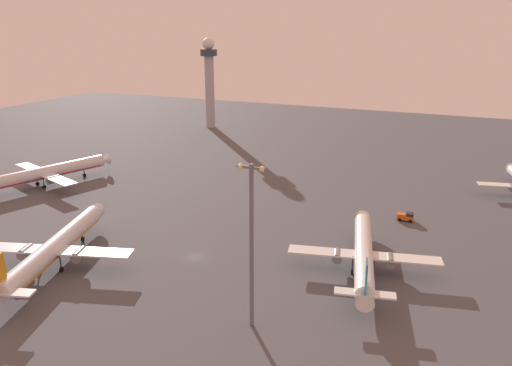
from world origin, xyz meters
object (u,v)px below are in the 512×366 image
cargo_loader (406,217)px  apron_light_west (252,238)px  airplane_mid_apron (54,249)px  airplane_taxiway_distant (364,254)px  control_tower (209,77)px  airplane_near_gate (46,173)px

cargo_loader → apron_light_west: apron_light_west is taller
airplane_mid_apron → cargo_loader: size_ratio=9.98×
apron_light_west → airplane_taxiway_distant: bearing=63.7°
control_tower → apron_light_west: control_tower is taller
airplane_mid_apron → airplane_taxiway_distant: airplane_mid_apron is taller
airplane_near_gate → apron_light_west: (89.50, -43.22, 11.84)m
airplane_taxiway_distant → cargo_loader: 31.77m
apron_light_west → control_tower: bearing=120.7°
airplane_mid_apron → airplane_taxiway_distant: 64.01m
apron_light_west → cargo_loader: bearing=72.8°
control_tower → apron_light_west: (86.18, -145.11, -8.34)m
control_tower → cargo_loader: size_ratio=9.97×
cargo_loader → apron_light_west: bearing=-21.0°
airplane_taxiway_distant → apron_light_west: size_ratio=1.39×
airplane_mid_apron → airplane_near_gate: 59.18m
airplane_mid_apron → apron_light_west: bearing=-20.5°
airplane_mid_apron → airplane_taxiway_distant: size_ratio=1.08×
control_tower → apron_light_west: size_ratio=1.50×
airplane_taxiway_distant → apron_light_west: (-13.20, -26.70, 12.22)m
control_tower → apron_light_west: 168.98m
airplane_taxiway_distant → apron_light_west: apron_light_west is taller
airplane_taxiway_distant → airplane_near_gate: (-102.70, 16.52, 0.38)m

